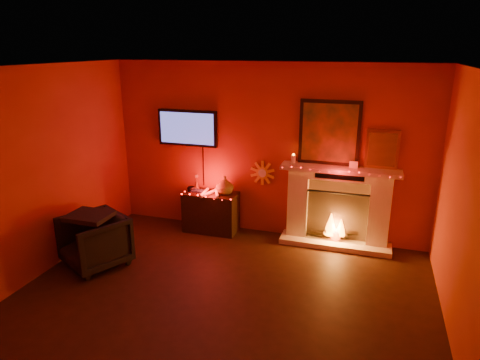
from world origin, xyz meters
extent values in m
plane|color=black|center=(0.00, 0.00, 0.00)|extent=(5.00, 5.00, 0.00)
plane|color=beige|center=(0.00, 0.00, 2.70)|extent=(5.00, 5.00, 0.00)
plane|color=#A82D1B|center=(0.00, 2.50, 1.35)|extent=(5.00, 0.00, 5.00)
plane|color=#A82D1B|center=(-2.50, 0.00, 1.35)|extent=(0.00, 5.00, 5.00)
plane|color=#A82D1B|center=(2.50, 0.00, 1.35)|extent=(0.00, 5.00, 5.00)
cube|color=beige|center=(1.15, 2.30, 0.04)|extent=(1.65, 0.40, 0.08)
cube|color=beige|center=(0.55, 2.39, 0.55)|extent=(0.30, 0.22, 0.95)
cube|color=beige|center=(1.75, 2.39, 0.55)|extent=(0.30, 0.22, 0.95)
cube|color=beige|center=(1.15, 2.39, 1.10)|extent=(1.50, 0.22, 0.14)
cube|color=beige|center=(1.15, 2.33, 1.20)|extent=(1.72, 0.34, 0.06)
cube|color=#8F6853|center=(1.15, 2.45, 0.55)|extent=(0.90, 0.10, 0.95)
cube|color=black|center=(1.15, 2.27, 0.47)|extent=(0.90, 0.02, 0.78)
cylinder|color=black|center=(1.05, 2.36, 0.14)|extent=(0.55, 0.09, 0.09)
cylinder|color=black|center=(1.23, 2.38, 0.20)|extent=(0.51, 0.18, 0.08)
cone|color=orange|center=(1.07, 2.36, 0.33)|extent=(0.20, 0.20, 0.34)
cone|color=orange|center=(1.22, 2.37, 0.29)|extent=(0.16, 0.16, 0.26)
sphere|color=#FF3F07|center=(1.15, 2.36, 0.16)|extent=(0.18, 0.18, 0.18)
cube|color=black|center=(0.95, 2.46, 1.71)|extent=(0.88, 0.05, 0.95)
cube|color=#C25819|center=(0.95, 2.44, 1.71)|extent=(0.78, 0.01, 0.85)
cube|color=#C8833A|center=(1.70, 2.47, 1.51)|extent=(0.46, 0.04, 0.56)
cube|color=#B6862A|center=(1.70, 2.45, 1.51)|extent=(0.38, 0.01, 0.48)
cylinder|color=#F1EBC9|center=(0.45, 2.38, 1.29)|extent=(0.07, 0.07, 0.12)
cube|color=white|center=(1.33, 2.36, 1.28)|extent=(0.12, 0.01, 0.10)
cube|color=black|center=(-1.30, 2.46, 1.65)|extent=(1.00, 0.06, 0.58)
cube|color=#4D59C7|center=(-1.30, 2.42, 1.65)|extent=(0.92, 0.01, 0.50)
cylinder|color=black|center=(-1.05, 2.47, 1.03)|extent=(0.02, 0.02, 0.66)
cylinder|color=yellow|center=(-0.05, 2.48, 1.00)|extent=(0.20, 0.03, 0.20)
cylinder|color=white|center=(-0.05, 2.46, 1.00)|extent=(0.13, 0.01, 0.13)
cube|color=black|center=(-0.85, 2.26, 0.33)|extent=(0.86, 0.43, 0.65)
imported|color=brown|center=(-0.61, 2.28, 0.80)|extent=(0.28, 0.28, 0.29)
imported|color=black|center=(-1.16, 2.19, 0.70)|extent=(0.12, 0.12, 0.09)
cylinder|color=white|center=(-0.93, 2.18, 0.68)|extent=(0.07, 0.38, 0.05)
cylinder|color=white|center=(-0.85, 2.16, 0.68)|extent=(0.15, 0.38, 0.05)
cylinder|color=white|center=(-0.72, 2.21, 0.68)|extent=(0.20, 0.37, 0.05)
cube|color=#5E271B|center=(-1.05, 2.17, 0.67)|extent=(0.20, 0.14, 0.03)
cube|color=#22354F|center=(-1.04, 2.18, 0.70)|extent=(0.17, 0.12, 0.02)
imported|color=black|center=(-1.95, 0.70, 0.36)|extent=(1.05, 1.06, 0.72)
camera|label=1|loc=(1.56, -3.78, 2.92)|focal=32.00mm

